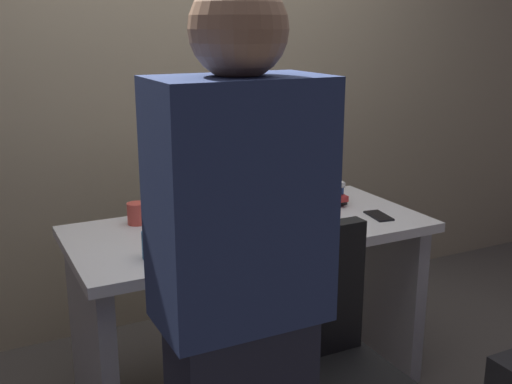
# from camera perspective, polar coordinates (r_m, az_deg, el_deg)

# --- Properties ---
(wall_back) EXTENTS (6.40, 0.10, 3.00)m
(wall_back) POSITION_cam_1_polar(r_m,az_deg,el_deg) (3.17, -7.69, 14.48)
(wall_back) COLOR tan
(wall_back) RESTS_ON ground
(desk) EXTENTS (1.45, 0.68, 0.75)m
(desk) POSITION_cam_1_polar(r_m,az_deg,el_deg) (2.58, -0.50, -7.96)
(desk) COLOR white
(desk) RESTS_ON ground
(person_at_desk) EXTENTS (0.40, 0.24, 1.64)m
(person_at_desk) POSITION_cam_1_polar(r_m,az_deg,el_deg) (1.53, -1.46, -11.85)
(person_at_desk) COLOR #262838
(person_at_desk) RESTS_ON ground
(monitor) EXTENTS (0.54, 0.15, 0.46)m
(monitor) POSITION_cam_1_polar(r_m,az_deg,el_deg) (2.60, -2.32, 3.55)
(monitor) COLOR silver
(monitor) RESTS_ON desk
(keyboard) EXTENTS (0.43, 0.13, 0.02)m
(keyboard) POSITION_cam_1_polar(r_m,az_deg,el_deg) (2.33, -0.67, -4.11)
(keyboard) COLOR white
(keyboard) RESTS_ON desk
(mouse) EXTENTS (0.06, 0.10, 0.03)m
(mouse) POSITION_cam_1_polar(r_m,az_deg,el_deg) (2.47, 5.29, -2.88)
(mouse) COLOR black
(mouse) RESTS_ON desk
(cup_near_keyboard) EXTENTS (0.07, 0.07, 0.10)m
(cup_near_keyboard) POSITION_cam_1_polar(r_m,az_deg,el_deg) (2.16, -9.72, -4.87)
(cup_near_keyboard) COLOR #3372B2
(cup_near_keyboard) RESTS_ON desk
(cup_by_monitor) EXTENTS (0.08, 0.08, 0.09)m
(cup_by_monitor) POSITION_cam_1_polar(r_m,az_deg,el_deg) (2.54, -11.06, -1.97)
(cup_by_monitor) COLOR #D84C3F
(cup_by_monitor) RESTS_ON desk
(book_stack) EXTENTS (0.23, 0.18, 0.11)m
(book_stack) POSITION_cam_1_polar(r_m,az_deg,el_deg) (2.76, 6.00, -0.14)
(book_stack) COLOR black
(book_stack) RESTS_ON desk
(cell_phone) EXTENTS (0.09, 0.15, 0.01)m
(cell_phone) POSITION_cam_1_polar(r_m,az_deg,el_deg) (2.65, 11.36, -2.19)
(cell_phone) COLOR black
(cell_phone) RESTS_ON desk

